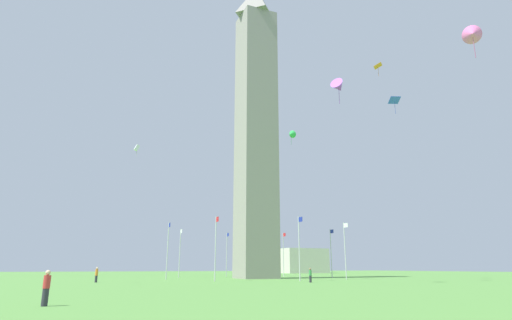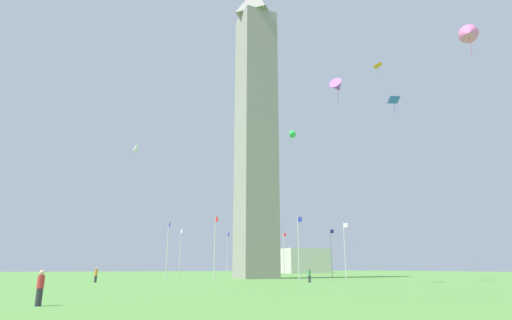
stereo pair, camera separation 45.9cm
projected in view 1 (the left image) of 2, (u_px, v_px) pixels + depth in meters
name	position (u px, v px, depth m)	size (l,w,h in m)	color
ground_plane	(256.00, 279.00, 66.48)	(260.00, 260.00, 0.00)	#548C3D
obelisk_monument	(256.00, 120.00, 73.33)	(5.98, 5.98, 54.40)	gray
flagpole_n	(299.00, 245.00, 54.69)	(1.12, 0.14, 8.41)	silver
flagpole_ne	(345.00, 248.00, 62.39)	(1.12, 0.14, 8.41)	silver
flagpole_e	(331.00, 251.00, 73.13)	(1.12, 0.14, 8.41)	silver
flagpole_se	(284.00, 252.00, 80.62)	(1.12, 0.14, 8.41)	silver
flagpole_s	(227.00, 252.00, 80.48)	(1.12, 0.14, 8.41)	silver
flagpole_sw	(180.00, 251.00, 72.78)	(1.12, 0.14, 8.41)	silver
flagpole_w	(168.00, 248.00, 62.04)	(1.12, 0.14, 8.41)	silver
flagpole_nw	(216.00, 245.00, 54.54)	(1.12, 0.14, 8.41)	silver
person_red_shirt	(46.00, 288.00, 19.49)	(0.32, 0.32, 1.65)	#2D2D38
person_orange_shirt	(96.00, 275.00, 49.57)	(0.32, 0.32, 1.79)	#2D2D38
person_green_shirt	(310.00, 275.00, 49.58)	(0.32, 0.32, 1.69)	#2D2D38
kite_blue_diamond	(394.00, 101.00, 56.26)	(1.72, 1.78, 2.26)	blue
kite_orange_diamond	(378.00, 66.00, 67.06)	(1.78, 1.79, 2.13)	orange
kite_pink_delta	(472.00, 34.00, 28.09)	(1.99, 2.03, 2.61)	pink
kite_white_box	(137.00, 148.00, 57.78)	(0.60, 0.84, 1.75)	white
kite_purple_delta	(339.00, 87.00, 50.08)	(2.34, 2.46, 3.19)	purple
kite_green_delta	(291.00, 134.00, 66.76)	(1.82, 1.89, 2.49)	green
distant_building	(287.00, 261.00, 136.66)	(29.56, 13.78, 7.36)	beige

